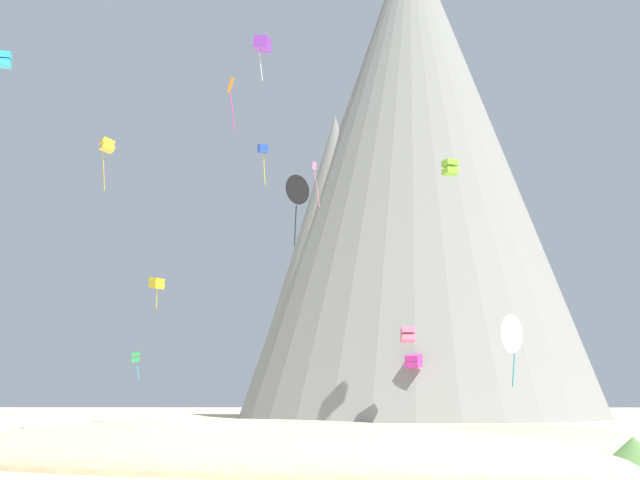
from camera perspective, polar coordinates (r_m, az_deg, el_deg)
The scene contains 21 objects.
ground_plane at distance 31.40m, azimuth -6.53°, elevation -15.25°, with size 400.00×400.00×0.00m, color beige.
dune_foreground_left at distance 38.84m, azimuth 11.22°, elevation -14.27°, with size 26.83×8.38×2.45m, color #C6B284.
dune_midground at distance 31.12m, azimuth -5.40°, elevation -15.31°, with size 27.56×10.12×3.35m, color beige.
bush_near_left at distance 50.10m, azimuth -3.06°, elevation -13.16°, with size 2.13×2.13×0.87m, color #568442.
bush_ridge_crest at distance 49.29m, azimuth -19.91°, elevation -12.55°, with size 1.54×1.54×0.92m, color #568442.
bush_scatter_east at distance 34.26m, azimuth 20.88°, elevation -13.42°, with size 2.28×2.28×1.00m, color #568442.
bush_far_left at distance 36.45m, azimuth -12.55°, elevation -13.65°, with size 1.79×1.79×1.03m, color #568442.
rock_massif at distance 110.76m, azimuth 5.98°, elevation 3.12°, with size 57.48×59.55×67.60m.
kite_pink_high at distance 88.72m, azimuth -0.31°, elevation 4.48°, with size 0.86×0.67×4.96m.
kite_lime_mid at distance 80.91m, azimuth 9.00°, elevation 4.98°, with size 1.66×1.67×1.42m.
kite_violet_high at distance 80.54m, azimuth -4.00°, elevation 13.37°, with size 1.74×1.67×4.53m.
kite_blue_high at distance 92.99m, azimuth -3.97°, elevation 6.29°, with size 1.33×1.36×4.75m.
kite_white_low at distance 55.66m, azimuth 13.01°, elevation -6.35°, with size 1.99×2.05×4.67m.
kite_rainbow_low at distance 81.30m, azimuth 6.08°, elevation -6.53°, with size 1.39×1.47×1.55m.
kite_magenta_low at distance 84.63m, azimuth 6.50°, elevation -8.33°, with size 1.92×1.96×1.51m.
kite_orange_high at distance 71.22m, azimuth -6.16°, elevation 10.11°, with size 0.73×0.98×4.82m.
kite_yellow_mid at distance 89.16m, azimuth -11.24°, elevation -2.95°, with size 1.73×1.72×3.37m.
kite_black_mid at distance 60.03m, azimuth -1.65°, elevation 3.45°, with size 1.86×1.70×5.31m.
kite_cyan_high at distance 74.58m, azimuth -21.05°, elevation 11.57°, with size 1.46×1.49×1.34m.
kite_gold_high at distance 83.88m, azimuth -14.51°, elevation 6.33°, with size 1.72×1.68×5.26m.
kite_green_low at distance 84.33m, azimuth -12.64°, elevation -7.92°, with size 1.05×1.01×2.66m.
Camera 1 is at (4.17, -31.03, 2.41)m, focal length 46.26 mm.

